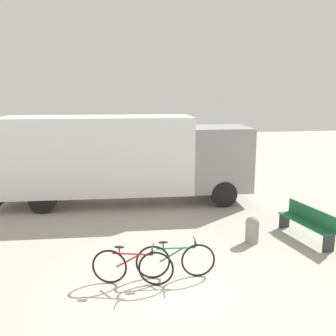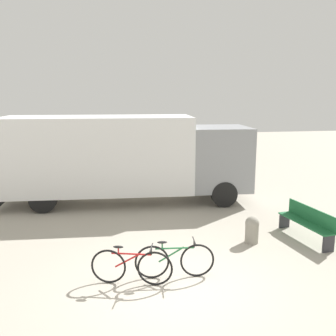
% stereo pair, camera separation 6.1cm
% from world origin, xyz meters
% --- Properties ---
extents(ground_plane, '(60.00, 60.00, 0.00)m').
position_xyz_m(ground_plane, '(0.00, 0.00, 0.00)').
color(ground_plane, '#A8A091').
extents(delivery_truck, '(9.06, 2.81, 3.17)m').
position_xyz_m(delivery_truck, '(-0.59, 6.47, 1.75)').
color(delivery_truck, white).
rests_on(delivery_truck, ground).
extents(park_bench, '(0.67, 2.01, 0.89)m').
position_xyz_m(park_bench, '(4.16, 1.98, 0.50)').
color(park_bench, '#1E6638').
rests_on(park_bench, ground).
extents(bicycle_near, '(1.70, 0.58, 0.85)m').
position_xyz_m(bicycle_near, '(-0.84, 0.27, 0.40)').
color(bicycle_near, black).
rests_on(bicycle_near, ground).
extents(bicycle_middle, '(1.75, 0.44, 0.85)m').
position_xyz_m(bicycle_middle, '(0.11, 0.40, 0.40)').
color(bicycle_middle, black).
rests_on(bicycle_middle, ground).
extents(bollard_near_bench, '(0.38, 0.38, 0.74)m').
position_xyz_m(bollard_near_bench, '(2.53, 1.97, 0.39)').
color(bollard_near_bench, gray).
rests_on(bollard_near_bench, ground).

